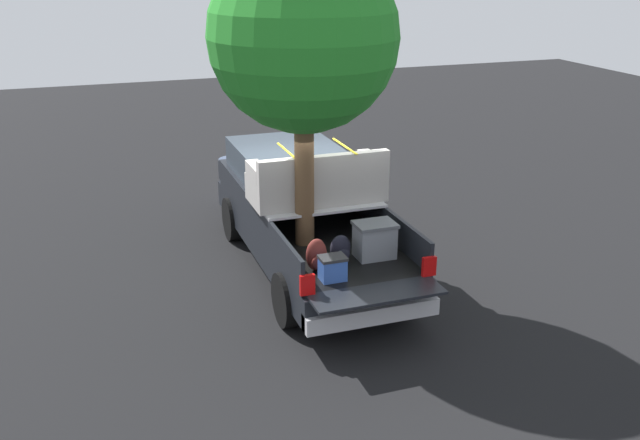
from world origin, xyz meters
name	(u,v)px	position (x,y,z in m)	size (l,w,h in m)	color
ground_plane	(308,268)	(0.00, 0.00, 0.00)	(40.00, 40.00, 0.00)	black
pickup_truck	(302,209)	(0.35, 0.00, 0.97)	(6.05, 2.09, 2.23)	black
tree_background	(303,39)	(-0.93, 0.36, 3.95)	(2.69, 2.69, 5.32)	brown
trash_can	(234,181)	(3.77, 0.43, 0.50)	(0.60, 0.60, 0.98)	#3F4C66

